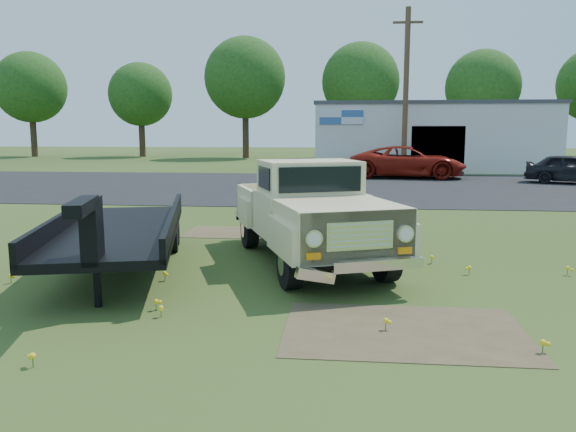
{
  "coord_description": "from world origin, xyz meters",
  "views": [
    {
      "loc": [
        0.72,
        -9.83,
        2.5
      ],
      "look_at": [
        -0.37,
        1.0,
        0.82
      ],
      "focal_mm": 35.0,
      "sensor_mm": 36.0,
      "label": 1
    }
  ],
  "objects_px": {
    "vintage_pickup_truck": "(309,212)",
    "dark_sedan": "(572,169)",
    "flatbed_trailer": "(119,224)",
    "red_pickup": "(407,162)"
  },
  "relations": [
    {
      "from": "vintage_pickup_truck",
      "to": "dark_sedan",
      "type": "distance_m",
      "value": 20.15
    },
    {
      "from": "flatbed_trailer",
      "to": "dark_sedan",
      "type": "relative_size",
      "value": 1.49
    },
    {
      "from": "flatbed_trailer",
      "to": "dark_sedan",
      "type": "bearing_deg",
      "value": 36.25
    },
    {
      "from": "vintage_pickup_truck",
      "to": "flatbed_trailer",
      "type": "xyz_separation_m",
      "value": [
        -3.37,
        -0.82,
        -0.15
      ]
    },
    {
      "from": "vintage_pickup_truck",
      "to": "dark_sedan",
      "type": "xyz_separation_m",
      "value": [
        11.13,
        16.79,
        -0.28
      ]
    },
    {
      "from": "vintage_pickup_truck",
      "to": "flatbed_trailer",
      "type": "distance_m",
      "value": 3.47
    },
    {
      "from": "vintage_pickup_truck",
      "to": "red_pickup",
      "type": "bearing_deg",
      "value": 57.69
    },
    {
      "from": "dark_sedan",
      "to": "red_pickup",
      "type": "bearing_deg",
      "value": 91.45
    },
    {
      "from": "red_pickup",
      "to": "dark_sedan",
      "type": "bearing_deg",
      "value": -102.9
    },
    {
      "from": "flatbed_trailer",
      "to": "dark_sedan",
      "type": "distance_m",
      "value": 22.82
    }
  ]
}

